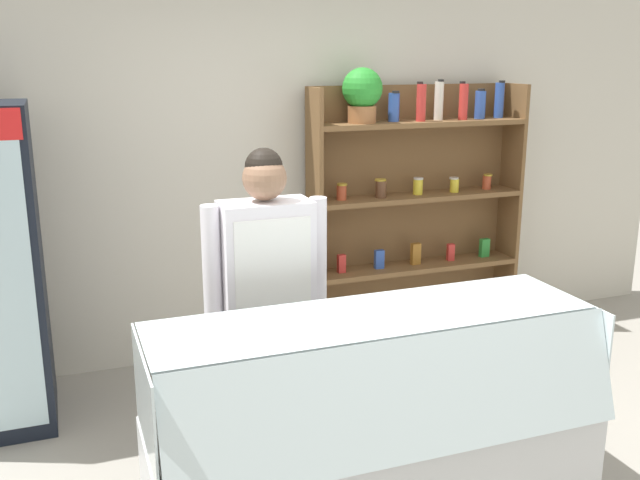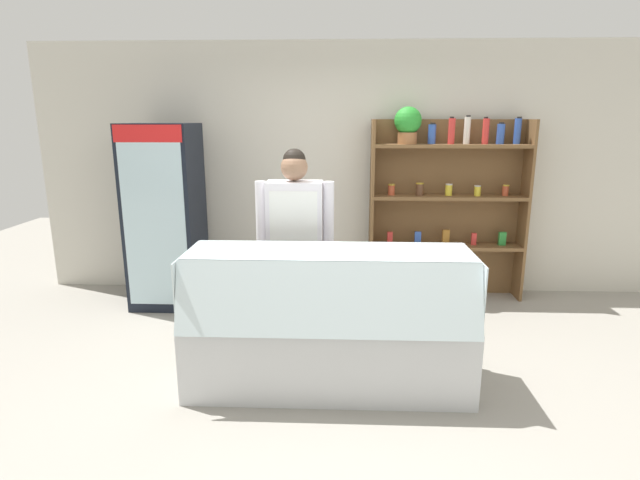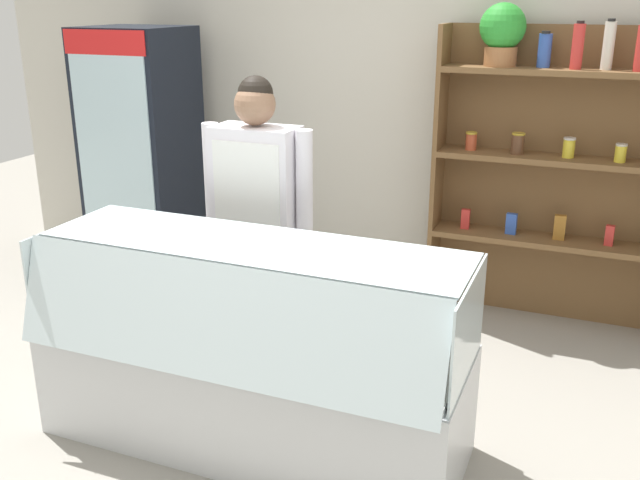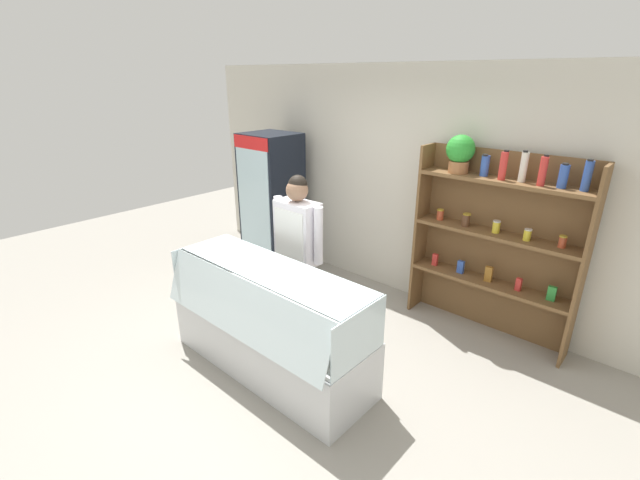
{
  "view_description": "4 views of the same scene",
  "coord_description": "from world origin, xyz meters",
  "px_view_note": "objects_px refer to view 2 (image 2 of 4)",
  "views": [
    {
      "loc": [
        -1.38,
        -2.73,
        2.11
      ],
      "look_at": [
        -0.23,
        0.37,
        1.25
      ],
      "focal_mm": 40.0,
      "sensor_mm": 36.0,
      "label": 1
    },
    {
      "loc": [
        -0.07,
        -3.43,
        1.91
      ],
      "look_at": [
        -0.23,
        0.51,
        0.94
      ],
      "focal_mm": 28.0,
      "sensor_mm": 36.0,
      "label": 2
    },
    {
      "loc": [
        1.28,
        -2.74,
        2.06
      ],
      "look_at": [
        0.01,
        0.36,
        0.91
      ],
      "focal_mm": 40.0,
      "sensor_mm": 36.0,
      "label": 3
    },
    {
      "loc": [
        2.4,
        -2.27,
        2.57
      ],
      "look_at": [
        0.11,
        0.29,
        1.24
      ],
      "focal_mm": 24.0,
      "sensor_mm": 36.0,
      "label": 4
    }
  ],
  "objects_px": {
    "shelving_unit": "(442,191)",
    "deli_display_case": "(328,344)",
    "drinks_fridge": "(166,217)",
    "shop_clerk": "(295,232)"
  },
  "relations": [
    {
      "from": "drinks_fridge",
      "to": "shelving_unit",
      "type": "relative_size",
      "value": 0.92
    },
    {
      "from": "deli_display_case",
      "to": "shop_clerk",
      "type": "distance_m",
      "value": 1.01
    },
    {
      "from": "shop_clerk",
      "to": "deli_display_case",
      "type": "bearing_deg",
      "value": -66.84
    },
    {
      "from": "drinks_fridge",
      "to": "deli_display_case",
      "type": "height_order",
      "value": "drinks_fridge"
    },
    {
      "from": "shelving_unit",
      "to": "shop_clerk",
      "type": "relative_size",
      "value": 1.21
    },
    {
      "from": "drinks_fridge",
      "to": "shelving_unit",
      "type": "height_order",
      "value": "shelving_unit"
    },
    {
      "from": "shelving_unit",
      "to": "deli_display_case",
      "type": "xyz_separation_m",
      "value": [
        -1.16,
        -1.97,
        -0.84
      ]
    },
    {
      "from": "drinks_fridge",
      "to": "deli_display_case",
      "type": "xyz_separation_m",
      "value": [
        1.71,
        -1.61,
        -0.62
      ]
    },
    {
      "from": "shelving_unit",
      "to": "deli_display_case",
      "type": "relative_size",
      "value": 1.0
    },
    {
      "from": "drinks_fridge",
      "to": "shop_clerk",
      "type": "height_order",
      "value": "drinks_fridge"
    }
  ]
}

